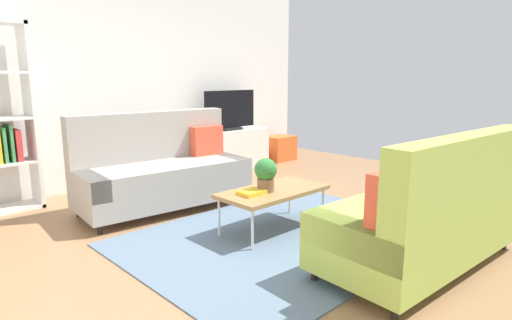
{
  "coord_description": "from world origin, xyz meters",
  "views": [
    {
      "loc": [
        -3.0,
        -2.85,
        1.52
      ],
      "look_at": [
        0.01,
        0.3,
        0.65
      ],
      "focal_mm": 29.92,
      "sensor_mm": 36.0,
      "label": 1
    }
  ],
  "objects_px": {
    "vase_0": "(199,129)",
    "tv": "(230,111)",
    "tv_console": "(230,149)",
    "potted_plant": "(266,173)",
    "couch_green": "(428,215)",
    "coffee_table": "(273,192)",
    "bottle_0": "(210,126)",
    "couch_beige": "(162,170)",
    "storage_trunk": "(280,148)",
    "table_book_0": "(252,192)"
  },
  "relations": [
    {
      "from": "tv_console",
      "to": "tv",
      "type": "bearing_deg",
      "value": -90.0
    },
    {
      "from": "couch_green",
      "to": "table_book_0",
      "type": "distance_m",
      "value": 1.54
    },
    {
      "from": "potted_plant",
      "to": "tv_console",
      "type": "bearing_deg",
      "value": 56.31
    },
    {
      "from": "couch_green",
      "to": "vase_0",
      "type": "xyz_separation_m",
      "value": [
        0.71,
        3.98,
        0.26
      ]
    },
    {
      "from": "coffee_table",
      "to": "storage_trunk",
      "type": "distance_m",
      "value": 3.6
    },
    {
      "from": "couch_green",
      "to": "tv_console",
      "type": "bearing_deg",
      "value": 75.37
    },
    {
      "from": "coffee_table",
      "to": "tv_console",
      "type": "height_order",
      "value": "tv_console"
    },
    {
      "from": "table_book_0",
      "to": "tv",
      "type": "bearing_deg",
      "value": 53.35
    },
    {
      "from": "table_book_0",
      "to": "coffee_table",
      "type": "bearing_deg",
      "value": -4.61
    },
    {
      "from": "couch_green",
      "to": "coffee_table",
      "type": "height_order",
      "value": "couch_green"
    },
    {
      "from": "couch_beige",
      "to": "potted_plant",
      "type": "xyz_separation_m",
      "value": [
        0.28,
        -1.42,
        0.16
      ]
    },
    {
      "from": "tv",
      "to": "potted_plant",
      "type": "xyz_separation_m",
      "value": [
        -1.67,
        -2.49,
        -0.35
      ]
    },
    {
      "from": "coffee_table",
      "to": "storage_trunk",
      "type": "height_order",
      "value": "storage_trunk"
    },
    {
      "from": "vase_0",
      "to": "tv",
      "type": "bearing_deg",
      "value": -6.88
    },
    {
      "from": "tv_console",
      "to": "potted_plant",
      "type": "bearing_deg",
      "value": -123.69
    },
    {
      "from": "couch_beige",
      "to": "potted_plant",
      "type": "height_order",
      "value": "couch_beige"
    },
    {
      "from": "couch_green",
      "to": "potted_plant",
      "type": "xyz_separation_m",
      "value": [
        -0.39,
        1.42,
        0.16
      ]
    },
    {
      "from": "tv_console",
      "to": "storage_trunk",
      "type": "xyz_separation_m",
      "value": [
        1.1,
        -0.1,
        -0.1
      ]
    },
    {
      "from": "tv_console",
      "to": "tv",
      "type": "distance_m",
      "value": 0.63
    },
    {
      "from": "coffee_table",
      "to": "tv",
      "type": "relative_size",
      "value": 1.1
    },
    {
      "from": "tv_console",
      "to": "vase_0",
      "type": "height_order",
      "value": "vase_0"
    },
    {
      "from": "couch_beige",
      "to": "table_book_0",
      "type": "bearing_deg",
      "value": 99.79
    },
    {
      "from": "storage_trunk",
      "to": "table_book_0",
      "type": "relative_size",
      "value": 2.17
    },
    {
      "from": "couch_beige",
      "to": "storage_trunk",
      "type": "relative_size",
      "value": 3.79
    },
    {
      "from": "couch_beige",
      "to": "coffee_table",
      "type": "distance_m",
      "value": 1.47
    },
    {
      "from": "coffee_table",
      "to": "table_book_0",
      "type": "height_order",
      "value": "table_book_0"
    },
    {
      "from": "couch_beige",
      "to": "tv",
      "type": "height_order",
      "value": "tv"
    },
    {
      "from": "tv",
      "to": "coffee_table",
      "type": "bearing_deg",
      "value": -122.18
    },
    {
      "from": "storage_trunk",
      "to": "bottle_0",
      "type": "distance_m",
      "value": 1.61
    },
    {
      "from": "couch_green",
      "to": "vase_0",
      "type": "relative_size",
      "value": 15.46
    },
    {
      "from": "tv",
      "to": "bottle_0",
      "type": "bearing_deg",
      "value": -177.28
    },
    {
      "from": "couch_beige",
      "to": "tv",
      "type": "distance_m",
      "value": 2.28
    },
    {
      "from": "storage_trunk",
      "to": "bottle_0",
      "type": "xyz_separation_m",
      "value": [
        -1.52,
        0.06,
        0.53
      ]
    },
    {
      "from": "table_book_0",
      "to": "couch_green",
      "type": "bearing_deg",
      "value": -69.03
    },
    {
      "from": "potted_plant",
      "to": "bottle_0",
      "type": "xyz_separation_m",
      "value": [
        1.25,
        2.47,
        0.15
      ]
    },
    {
      "from": "couch_green",
      "to": "storage_trunk",
      "type": "distance_m",
      "value": 4.52
    },
    {
      "from": "couch_beige",
      "to": "couch_green",
      "type": "relative_size",
      "value": 1.01
    },
    {
      "from": "tv",
      "to": "table_book_0",
      "type": "bearing_deg",
      "value": -126.65
    },
    {
      "from": "tv_console",
      "to": "table_book_0",
      "type": "relative_size",
      "value": 5.83
    },
    {
      "from": "potted_plant",
      "to": "table_book_0",
      "type": "xyz_separation_m",
      "value": [
        -0.16,
        0.02,
        -0.16
      ]
    },
    {
      "from": "couch_green",
      "to": "coffee_table",
      "type": "bearing_deg",
      "value": 104.73
    },
    {
      "from": "table_book_0",
      "to": "tv_console",
      "type": "bearing_deg",
      "value": 53.57
    },
    {
      "from": "coffee_table",
      "to": "vase_0",
      "type": "xyz_separation_m",
      "value": [
        0.99,
        2.56,
        0.31
      ]
    },
    {
      "from": "couch_beige",
      "to": "tv_console",
      "type": "distance_m",
      "value": 2.24
    },
    {
      "from": "coffee_table",
      "to": "potted_plant",
      "type": "xyz_separation_m",
      "value": [
        -0.11,
        0.0,
        0.21
      ]
    },
    {
      "from": "storage_trunk",
      "to": "table_book_0",
      "type": "bearing_deg",
      "value": -140.87
    },
    {
      "from": "coffee_table",
      "to": "tv_console",
      "type": "relative_size",
      "value": 0.79
    },
    {
      "from": "couch_beige",
      "to": "vase_0",
      "type": "distance_m",
      "value": 1.8
    },
    {
      "from": "vase_0",
      "to": "storage_trunk",
      "type": "bearing_deg",
      "value": -5.1
    },
    {
      "from": "couch_green",
      "to": "coffee_table",
      "type": "relative_size",
      "value": 1.77
    }
  ]
}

